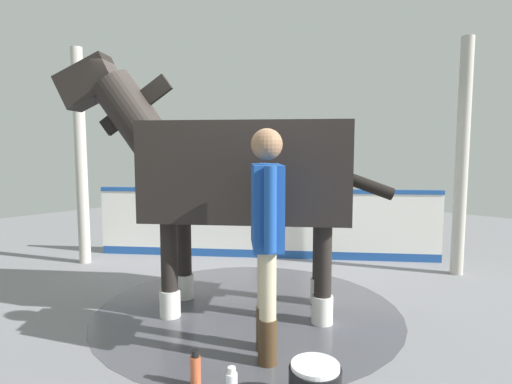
% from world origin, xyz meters
% --- Properties ---
extents(ground_plane, '(16.00, 16.00, 0.02)m').
position_xyz_m(ground_plane, '(0.00, 0.00, -0.01)').
color(ground_plane, gray).
extents(wet_patch, '(3.07, 3.07, 0.00)m').
position_xyz_m(wet_patch, '(-0.24, -0.20, 0.00)').
color(wet_patch, '#4C4C54').
rests_on(wet_patch, ground).
extents(barrier_wall, '(3.05, 4.20, 1.05)m').
position_xyz_m(barrier_wall, '(1.43, 1.01, 0.48)').
color(barrier_wall, white).
rests_on(barrier_wall, ground).
extents(roof_post_near, '(0.16, 0.16, 3.03)m').
position_xyz_m(roof_post_near, '(-0.51, 2.77, 1.51)').
color(roof_post_near, '#B7B2A8').
rests_on(roof_post_near, ground).
extents(roof_post_far, '(0.16, 0.16, 3.03)m').
position_xyz_m(roof_post_far, '(2.48, -1.41, 1.51)').
color(roof_post_far, '#B7B2A8').
rests_on(roof_post_far, ground).
extents(horse, '(2.18, 2.84, 2.57)m').
position_xyz_m(horse, '(-0.32, -0.09, 1.41)').
color(horse, black).
rests_on(horse, ground).
extents(handler, '(0.53, 0.53, 1.79)m').
position_xyz_m(handler, '(-0.85, -0.95, 1.05)').
color(handler, '#47331E').
rests_on(handler, ground).
extents(bottle_spray, '(0.07, 0.07, 0.26)m').
position_xyz_m(bottle_spray, '(-1.50, -0.87, 0.12)').
color(bottle_spray, '#CC5933').
rests_on(bottle_spray, ground).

